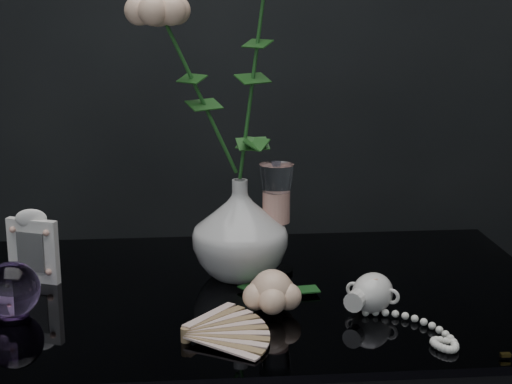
{
  "coord_description": "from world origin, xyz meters",
  "views": [
    {
      "loc": [
        -0.04,
        -1.1,
        1.21
      ],
      "look_at": [
        0.06,
        0.04,
        0.92
      ],
      "focal_mm": 55.0,
      "sensor_mm": 36.0,
      "label": 1
    }
  ],
  "objects_px": {
    "wine_glass": "(276,219)",
    "loose_rose": "(272,291)",
    "picture_frame": "(33,246)",
    "vase": "(240,229)",
    "paperweight": "(12,289)",
    "pearl_jar": "(373,291)"
  },
  "relations": [
    {
      "from": "wine_glass",
      "to": "loose_rose",
      "type": "distance_m",
      "value": 0.18
    },
    {
      "from": "picture_frame",
      "to": "vase",
      "type": "bearing_deg",
      "value": 21.22
    },
    {
      "from": "vase",
      "to": "paperweight",
      "type": "relative_size",
      "value": 2.02
    },
    {
      "from": "vase",
      "to": "wine_glass",
      "type": "distance_m",
      "value": 0.06
    },
    {
      "from": "vase",
      "to": "pearl_jar",
      "type": "relative_size",
      "value": 0.77
    },
    {
      "from": "loose_rose",
      "to": "pearl_jar",
      "type": "distance_m",
      "value": 0.15
    },
    {
      "from": "paperweight",
      "to": "loose_rose",
      "type": "distance_m",
      "value": 0.37
    },
    {
      "from": "pearl_jar",
      "to": "paperweight",
      "type": "bearing_deg",
      "value": -149.87
    },
    {
      "from": "loose_rose",
      "to": "wine_glass",
      "type": "bearing_deg",
      "value": 104.49
    },
    {
      "from": "vase",
      "to": "picture_frame",
      "type": "xyz_separation_m",
      "value": [
        -0.33,
        0.0,
        -0.02
      ]
    },
    {
      "from": "wine_glass",
      "to": "paperweight",
      "type": "bearing_deg",
      "value": -159.38
    },
    {
      "from": "paperweight",
      "to": "wine_glass",
      "type": "bearing_deg",
      "value": 20.62
    },
    {
      "from": "picture_frame",
      "to": "paperweight",
      "type": "height_order",
      "value": "picture_frame"
    },
    {
      "from": "picture_frame",
      "to": "pearl_jar",
      "type": "distance_m",
      "value": 0.54
    },
    {
      "from": "pearl_jar",
      "to": "vase",
      "type": "bearing_deg",
      "value": 171.44
    },
    {
      "from": "wine_glass",
      "to": "pearl_jar",
      "type": "bearing_deg",
      "value": -55.22
    },
    {
      "from": "vase",
      "to": "pearl_jar",
      "type": "height_order",
      "value": "vase"
    },
    {
      "from": "wine_glass",
      "to": "picture_frame",
      "type": "distance_m",
      "value": 0.39
    },
    {
      "from": "loose_rose",
      "to": "paperweight",
      "type": "bearing_deg",
      "value": -159.9
    },
    {
      "from": "picture_frame",
      "to": "loose_rose",
      "type": "relative_size",
      "value": 0.65
    },
    {
      "from": "picture_frame",
      "to": "pearl_jar",
      "type": "xyz_separation_m",
      "value": [
        0.51,
        -0.17,
        -0.03
      ]
    },
    {
      "from": "picture_frame",
      "to": "paperweight",
      "type": "relative_size",
      "value": 1.5
    }
  ]
}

